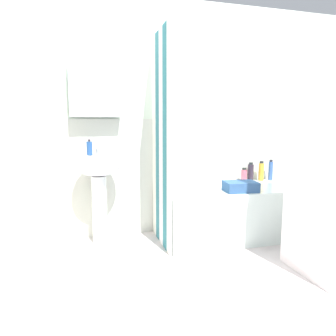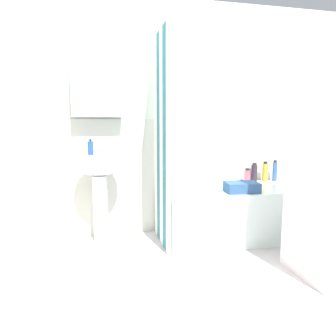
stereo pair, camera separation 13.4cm
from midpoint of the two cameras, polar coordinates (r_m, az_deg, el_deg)
The scene contains 14 objects.
ground_plane at distance 2.57m, azimuth 13.00°, elevation -19.44°, with size 4.80×5.60×0.04m, color silver.
wall_back_tiled at distance 3.42m, azimuth 2.45°, elevation 7.78°, with size 3.60×0.18×2.40m.
wall_left_tiled at distance 2.38m, azimuth -26.63°, elevation 6.18°, with size 0.07×1.81×2.40m.
sink at distance 3.07m, azimuth -13.61°, elevation -2.00°, with size 0.44×0.34×0.87m.
faucet at distance 3.11m, azimuth -13.85°, elevation 3.57°, with size 0.03×0.12×0.12m.
soap_dispenser at distance 3.03m, azimuth -15.19°, elevation 3.48°, with size 0.05×0.05×0.15m.
toothbrush_cup at distance 3.03m, azimuth -12.21°, elevation 3.12°, with size 0.06×0.06×0.08m, color silver.
bathtub at distance 3.32m, azimuth 10.09°, elevation -7.82°, with size 1.43×0.68×0.51m, color white.
shower_curtain at distance 2.95m, azimuth -2.51°, elevation 4.98°, with size 0.01×0.68×2.00m.
shampoo_bottle at distance 3.76m, azimuth 17.03°, elevation -0.42°, with size 0.05×0.05×0.23m.
body_wash_bottle at distance 3.70m, azimuth 15.45°, elevation -0.60°, with size 0.06×0.06×0.22m.
conditioner_bottle at distance 3.67m, azimuth 13.66°, elevation -0.71°, with size 0.06×0.06×0.21m.
lotion_bottle at distance 3.59m, azimuth 12.50°, elevation -1.27°, with size 0.06×0.06×0.16m.
towel_folded at distance 3.08m, azimuth 11.73°, elevation -3.28°, with size 0.30×0.21×0.09m, color #305283.
Camera 1 is at (-1.19, -1.97, 1.17)m, focal length 33.85 mm.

